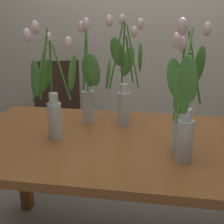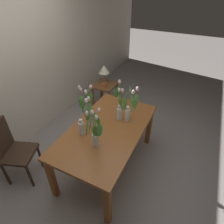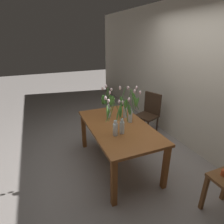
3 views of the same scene
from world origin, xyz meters
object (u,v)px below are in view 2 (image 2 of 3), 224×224
tulip_vase_2 (128,108)px  dining_chair (12,149)px  tulip_vase_1 (88,110)px  tulip_vase_4 (95,132)px  table_lamp (104,70)px  pillar_candle (105,86)px  side_table (105,89)px  tulip_vase_3 (120,108)px  tulip_vase_0 (84,123)px  dining_table (107,133)px

tulip_vase_2 → dining_chair: size_ratio=0.63×
tulip_vase_1 → tulip_vase_4: size_ratio=1.04×
tulip_vase_2 → table_lamp: (1.19, 1.01, -0.10)m
pillar_candle → side_table: bearing=28.6°
tulip_vase_3 → dining_chair: bearing=131.4°
dining_chair → tulip_vase_3: bearing=-48.6°
side_table → pillar_candle: bearing=-151.4°
tulip_vase_0 → dining_chair: (-0.49, 0.85, -0.40)m
dining_table → tulip_vase_3: tulip_vase_3 is taller
table_lamp → tulip_vase_2: bearing=-139.7°
tulip_vase_3 → side_table: bearing=36.9°
tulip_vase_1 → pillar_candle: 1.48m
tulip_vase_1 → tulip_vase_4: 0.42m
tulip_vase_1 → tulip_vase_2: size_ratio=1.00×
dining_table → tulip_vase_1: size_ratio=2.73×
dining_table → table_lamp: (1.45, 0.82, 0.21)m
tulip_vase_0 → tulip_vase_3: size_ratio=1.02×
dining_table → tulip_vase_3: bearing=-12.5°
side_table → table_lamp: bearing=28.5°
tulip_vase_0 → table_lamp: (1.68, 0.62, -0.07)m
dining_table → side_table: size_ratio=2.91×
dining_table → side_table: (1.41, 0.80, -0.22)m
dining_chair → tulip_vase_4: bearing=-71.6°
tulip_vase_0 → tulip_vase_4: size_ratio=1.02×
tulip_vase_4 → dining_table: bearing=5.8°
dining_table → side_table: bearing=29.6°
dining_table → pillar_candle: size_ratio=21.33×
tulip_vase_2 → tulip_vase_4: tulip_vase_2 is taller
dining_table → tulip_vase_1: (-0.04, 0.25, 0.33)m
tulip_vase_1 → pillar_candle: tulip_vase_1 is taller
table_lamp → tulip_vase_4: bearing=-154.5°
pillar_candle → tulip_vase_3: bearing=-142.3°
tulip_vase_3 → tulip_vase_4: bearing=177.8°
tulip_vase_1 → table_lamp: tulip_vase_1 is taller
tulip_vase_4 → dining_chair: 1.23m
tulip_vase_0 → tulip_vase_2: size_ratio=0.98×
tulip_vase_1 → table_lamp: (1.49, 0.57, -0.13)m
side_table → table_lamp: (0.04, 0.02, 0.42)m
tulip_vase_4 → side_table: bearing=25.4°
dining_chair → side_table: dining_chair is taller
table_lamp → pillar_candle: bearing=-151.4°
dining_table → dining_chair: (-0.71, 1.05, -0.12)m
pillar_candle → tulip_vase_1: bearing=-159.9°
tulip_vase_4 → pillar_candle: (1.65, 0.78, -0.38)m
tulip_vase_4 → pillar_candle: bearing=25.2°
tulip_vase_4 → side_table: (1.76, 0.84, -0.53)m
tulip_vase_1 → dining_chair: tulip_vase_1 is taller
tulip_vase_2 → pillar_candle: size_ratio=7.80×
tulip_vase_3 → table_lamp: size_ratio=1.41×
dining_table → tulip_vase_1: 0.42m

